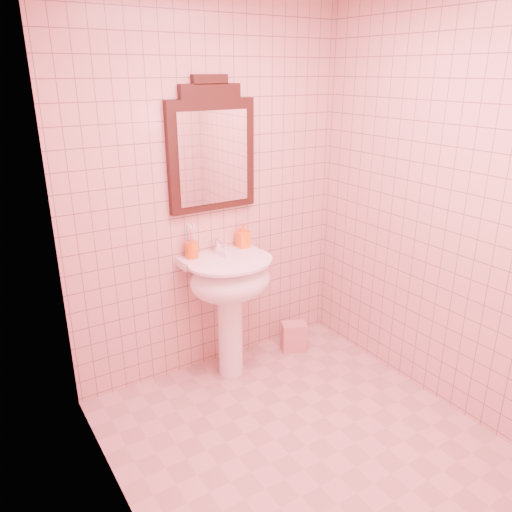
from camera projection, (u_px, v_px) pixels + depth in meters
floor at (306, 446)px, 2.86m from camera, size 2.20×2.20×0.00m
back_wall at (210, 195)px, 3.29m from camera, size 2.00×0.02×2.50m
pedestal_sink at (230, 288)px, 3.32m from camera, size 0.58×0.58×0.86m
faucet at (219, 246)px, 3.34m from camera, size 0.04×0.16×0.11m
mirror at (212, 150)px, 3.17m from camera, size 0.60×0.06×0.84m
toothbrush_cup at (192, 250)px, 3.27m from camera, size 0.09×0.09×0.21m
soap_dispenser at (243, 235)px, 3.45m from camera, size 0.08×0.08×0.17m
towel at (294, 337)px, 3.81m from camera, size 0.22×0.18×0.22m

